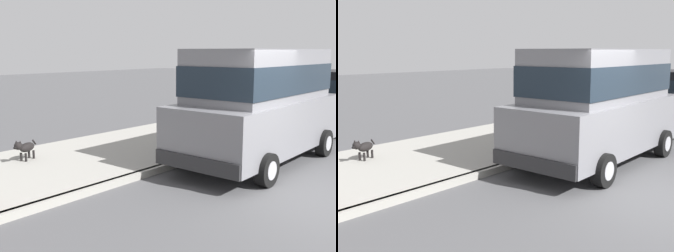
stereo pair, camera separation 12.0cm
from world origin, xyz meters
TOP-DOWN VIEW (x-y plane):
  - ground_plane at (0.00, 0.00)m, footprint 80.00×80.00m
  - curb at (-3.20, 0.00)m, footprint 0.16×64.00m
  - sidewalk at (-5.00, 0.00)m, footprint 3.60×64.00m
  - car_grey_van at (-2.09, 1.36)m, footprint 2.24×4.95m
  - dog_black at (-5.65, -2.36)m, footprint 0.39×0.71m

SIDE VIEW (x-z plane):
  - ground_plane at x=0.00m, z-range 0.00..0.00m
  - curb at x=-3.20m, z-range 0.00..0.14m
  - sidewalk at x=-5.00m, z-range 0.00..0.14m
  - dog_black at x=-5.65m, z-range 0.18..0.67m
  - car_grey_van at x=-2.09m, z-range 0.13..2.65m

